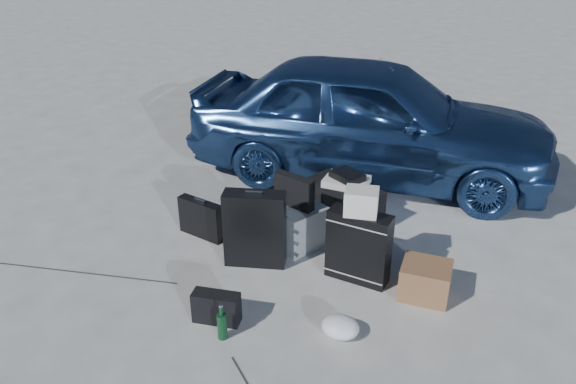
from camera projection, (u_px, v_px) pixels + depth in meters
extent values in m
plane|color=beige|center=(257.00, 292.00, 4.69)|extent=(60.00, 60.00, 0.00)
imported|color=#2E538F|center=(370.00, 118.00, 6.47)|extent=(4.38, 2.46, 1.41)
cube|color=#989B9D|center=(293.00, 223.00, 5.32)|extent=(0.67, 0.61, 0.40)
cube|color=black|center=(294.00, 191.00, 5.15)|extent=(0.41, 0.17, 0.30)
cube|color=black|center=(201.00, 219.00, 5.41)|extent=(0.49, 0.15, 0.38)
cube|color=black|center=(255.00, 229.00, 4.92)|extent=(0.57, 0.38, 0.70)
cube|color=black|center=(359.00, 247.00, 4.72)|extent=(0.53, 0.19, 0.64)
cube|color=beige|center=(361.00, 202.00, 4.53)|extent=(0.32, 0.28, 0.21)
cube|color=black|center=(345.00, 202.00, 5.70)|extent=(0.85, 0.56, 0.39)
cube|color=beige|center=(346.00, 181.00, 5.60)|extent=(0.46, 0.36, 0.07)
cube|color=black|center=(347.00, 176.00, 5.55)|extent=(0.38, 0.33, 0.07)
cube|color=brown|center=(425.00, 280.00, 4.58)|extent=(0.44, 0.40, 0.29)
ellipsoid|color=silver|center=(340.00, 327.00, 4.18)|extent=(0.32, 0.28, 0.16)
cube|color=black|center=(216.00, 307.00, 4.30)|extent=(0.39, 0.23, 0.26)
cylinder|color=black|center=(222.00, 322.00, 4.12)|extent=(0.08, 0.08, 0.29)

